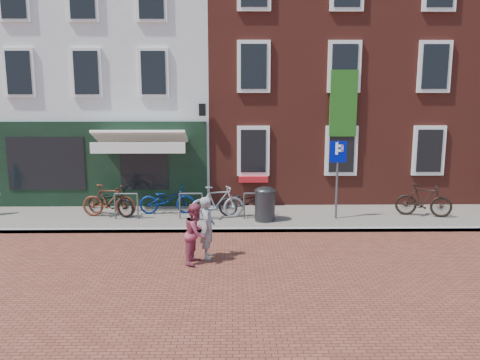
{
  "coord_description": "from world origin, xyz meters",
  "views": [
    {
      "loc": [
        -0.2,
        -14.09,
        4.18
      ],
      "look_at": [
        0.01,
        0.02,
        1.54
      ],
      "focal_mm": 37.85,
      "sensor_mm": 36.0,
      "label": 1
    }
  ],
  "objects_px": {
    "parking_sign": "(338,165)",
    "bicycle_0": "(111,201)",
    "boy": "(196,233)",
    "bicycle_3": "(217,202)",
    "bicycle_4": "(247,202)",
    "bicycle_5": "(424,200)",
    "litter_bin": "(265,202)",
    "bicycle_2": "(167,199)",
    "woman": "(207,227)",
    "bicycle_1": "(109,201)"
  },
  "relations": [
    {
      "from": "litter_bin",
      "to": "bicycle_2",
      "type": "xyz_separation_m",
      "value": [
        -3.1,
        0.91,
        -0.12
      ]
    },
    {
      "from": "bicycle_4",
      "to": "bicycle_5",
      "type": "bearing_deg",
      "value": -85.0
    },
    {
      "from": "bicycle_1",
      "to": "boy",
      "type": "bearing_deg",
      "value": -136.88
    },
    {
      "from": "litter_bin",
      "to": "bicycle_2",
      "type": "bearing_deg",
      "value": 163.63
    },
    {
      "from": "litter_bin",
      "to": "parking_sign",
      "type": "xyz_separation_m",
      "value": [
        2.23,
        0.22,
        1.09
      ]
    },
    {
      "from": "bicycle_1",
      "to": "bicycle_2",
      "type": "xyz_separation_m",
      "value": [
        1.78,
        0.37,
        -0.05
      ]
    },
    {
      "from": "parking_sign",
      "to": "bicycle_5",
      "type": "xyz_separation_m",
      "value": [
        2.82,
        0.24,
        -1.16
      ]
    },
    {
      "from": "bicycle_3",
      "to": "bicycle_4",
      "type": "relative_size",
      "value": 0.97
    },
    {
      "from": "bicycle_0",
      "to": "bicycle_5",
      "type": "height_order",
      "value": "bicycle_5"
    },
    {
      "from": "woman",
      "to": "boy",
      "type": "bearing_deg",
      "value": 142.12
    },
    {
      "from": "bicycle_2",
      "to": "bicycle_3",
      "type": "relative_size",
      "value": 1.03
    },
    {
      "from": "bicycle_3",
      "to": "bicycle_4",
      "type": "height_order",
      "value": "bicycle_3"
    },
    {
      "from": "boy",
      "to": "bicycle_3",
      "type": "distance_m",
      "value": 3.73
    },
    {
      "from": "bicycle_4",
      "to": "bicycle_5",
      "type": "distance_m",
      "value": 5.6
    },
    {
      "from": "bicycle_3",
      "to": "bicycle_5",
      "type": "relative_size",
      "value": 1.0
    },
    {
      "from": "woman",
      "to": "bicycle_1",
      "type": "height_order",
      "value": "woman"
    },
    {
      "from": "bicycle_3",
      "to": "bicycle_0",
      "type": "bearing_deg",
      "value": 66.54
    },
    {
      "from": "litter_bin",
      "to": "bicycle_5",
      "type": "distance_m",
      "value": 5.08
    },
    {
      "from": "parking_sign",
      "to": "bicycle_2",
      "type": "relative_size",
      "value": 1.37
    },
    {
      "from": "bicycle_1",
      "to": "bicycle_2",
      "type": "distance_m",
      "value": 1.82
    },
    {
      "from": "boy",
      "to": "bicycle_4",
      "type": "distance_m",
      "value": 4.19
    },
    {
      "from": "litter_bin",
      "to": "bicycle_5",
      "type": "bearing_deg",
      "value": 5.25
    },
    {
      "from": "litter_bin",
      "to": "bicycle_0",
      "type": "height_order",
      "value": "litter_bin"
    },
    {
      "from": "boy",
      "to": "bicycle_4",
      "type": "relative_size",
      "value": 0.82
    },
    {
      "from": "bicycle_2",
      "to": "bicycle_4",
      "type": "distance_m",
      "value": 2.59
    },
    {
      "from": "parking_sign",
      "to": "litter_bin",
      "type": "bearing_deg",
      "value": -174.36
    },
    {
      "from": "bicycle_1",
      "to": "woman",
      "type": "bearing_deg",
      "value": -131.81
    },
    {
      "from": "bicycle_1",
      "to": "bicycle_3",
      "type": "distance_m",
      "value": 3.43
    },
    {
      "from": "woman",
      "to": "bicycle_3",
      "type": "xyz_separation_m",
      "value": [
        0.14,
        3.33,
        -0.15
      ]
    },
    {
      "from": "parking_sign",
      "to": "bicycle_2",
      "type": "xyz_separation_m",
      "value": [
        -5.33,
        0.69,
        -1.21
      ]
    },
    {
      "from": "bicycle_2",
      "to": "bicycle_4",
      "type": "bearing_deg",
      "value": -102.56
    },
    {
      "from": "litter_bin",
      "to": "bicycle_5",
      "type": "xyz_separation_m",
      "value": [
        5.06,
        0.46,
        -0.07
      ]
    },
    {
      "from": "woman",
      "to": "bicycle_4",
      "type": "height_order",
      "value": "woman"
    },
    {
      "from": "parking_sign",
      "to": "bicycle_0",
      "type": "height_order",
      "value": "parking_sign"
    },
    {
      "from": "parking_sign",
      "to": "bicycle_2",
      "type": "bearing_deg",
      "value": 172.63
    },
    {
      "from": "bicycle_1",
      "to": "bicycle_5",
      "type": "distance_m",
      "value": 9.94
    },
    {
      "from": "bicycle_0",
      "to": "bicycle_1",
      "type": "xyz_separation_m",
      "value": [
        -0.01,
        -0.15,
        0.05
      ]
    },
    {
      "from": "bicycle_2",
      "to": "bicycle_5",
      "type": "relative_size",
      "value": 1.03
    },
    {
      "from": "litter_bin",
      "to": "bicycle_0",
      "type": "bearing_deg",
      "value": 172.04
    },
    {
      "from": "bicycle_0",
      "to": "bicycle_3",
      "type": "bearing_deg",
      "value": -72.38
    },
    {
      "from": "woman",
      "to": "bicycle_2",
      "type": "distance_m",
      "value": 4.28
    },
    {
      "from": "bicycle_2",
      "to": "bicycle_4",
      "type": "relative_size",
      "value": 1.0
    },
    {
      "from": "litter_bin",
      "to": "bicycle_4",
      "type": "xyz_separation_m",
      "value": [
        -0.55,
        0.5,
        -0.12
      ]
    },
    {
      "from": "parking_sign",
      "to": "boy",
      "type": "bearing_deg",
      "value": -137.98
    },
    {
      "from": "bicycle_1",
      "to": "bicycle_5",
      "type": "height_order",
      "value": "same"
    },
    {
      "from": "litter_bin",
      "to": "boy",
      "type": "distance_m",
      "value": 3.94
    },
    {
      "from": "woman",
      "to": "bicycle_2",
      "type": "bearing_deg",
      "value": 16.72
    },
    {
      "from": "litter_bin",
      "to": "woman",
      "type": "bearing_deg",
      "value": -117.43
    },
    {
      "from": "litter_bin",
      "to": "parking_sign",
      "type": "relative_size",
      "value": 0.47
    },
    {
      "from": "bicycle_3",
      "to": "bicycle_5",
      "type": "height_order",
      "value": "same"
    }
  ]
}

